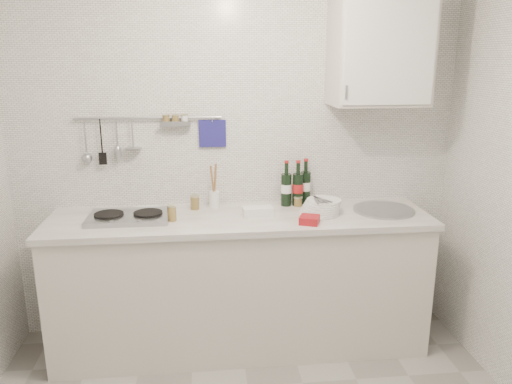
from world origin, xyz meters
TOP-DOWN VIEW (x-y plane):
  - back_wall at (0.00, 1.40)m, footprint 3.00×0.02m
  - counter at (0.01, 1.10)m, footprint 2.44×0.64m
  - wall_rail at (-0.60, 1.37)m, footprint 0.98×0.09m
  - wall_cabinet at (0.90, 1.22)m, footprint 0.60×0.38m
  - plate_stack_hob at (-0.61, 1.17)m, footprint 0.29×0.29m
  - plate_stack_sink at (0.53, 1.10)m, footprint 0.28×0.27m
  - wine_bottles at (0.40, 1.31)m, footprint 0.21×0.12m
  - butter_dish at (0.11, 1.09)m, footprint 0.20×0.11m
  - strawberry_punnet at (0.41, 0.90)m, footprint 0.15×0.15m
  - utensil_crock at (-0.16, 1.31)m, footprint 0.07×0.07m
  - jar_a at (-0.29, 1.27)m, footprint 0.06×0.06m
  - jar_b at (0.41, 1.27)m, footprint 0.06×0.06m
  - jar_c at (0.49, 1.18)m, footprint 0.07×0.07m
  - jar_d at (-0.43, 1.04)m, footprint 0.06×0.06m

SIDE VIEW (x-z plane):
  - counter at x=0.01m, z-range -0.05..0.92m
  - plate_stack_hob at x=-0.61m, z-range 0.92..0.95m
  - strawberry_punnet at x=0.41m, z-range 0.92..0.97m
  - butter_dish at x=0.11m, z-range 0.92..0.98m
  - jar_b at x=0.41m, z-range 0.92..0.99m
  - jar_c at x=0.49m, z-range 0.92..1.00m
  - plate_stack_sink at x=0.53m, z-range 0.92..1.01m
  - jar_a at x=-0.29m, z-range 0.92..1.02m
  - jar_d at x=-0.43m, z-range 0.92..1.02m
  - utensil_crock at x=-0.16m, z-range 0.84..1.14m
  - wine_bottles at x=0.40m, z-range 0.92..1.23m
  - back_wall at x=0.00m, z-range 0.00..2.50m
  - wall_rail at x=-0.60m, z-range 1.26..1.60m
  - wall_cabinet at x=0.90m, z-range 1.60..2.30m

